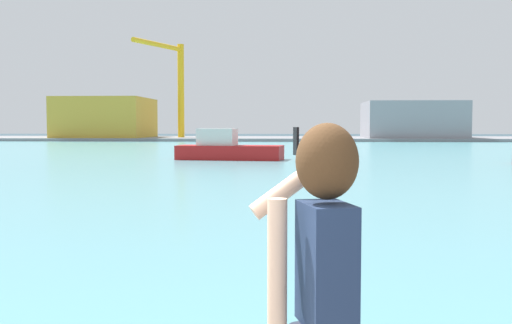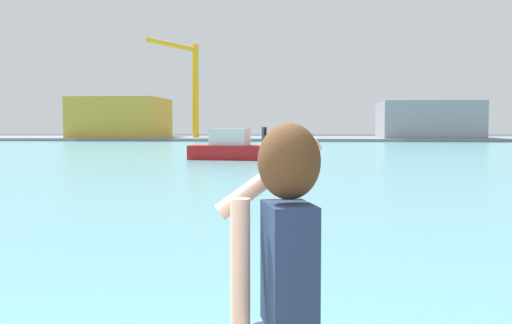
{
  "view_description": "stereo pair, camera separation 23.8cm",
  "coord_description": "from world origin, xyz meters",
  "px_view_note": "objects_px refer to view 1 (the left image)",
  "views": [
    {
      "loc": [
        0.92,
        -1.82,
        2.29
      ],
      "look_at": [
        0.38,
        7.14,
        1.74
      ],
      "focal_mm": 42.14,
      "sensor_mm": 36.0,
      "label": 1
    },
    {
      "loc": [
        1.16,
        -1.81,
        2.29
      ],
      "look_at": [
        0.38,
        7.14,
        1.74
      ],
      "focal_mm": 42.14,
      "sensor_mm": 36.0,
      "label": 2
    }
  ],
  "objects_px": {
    "person_photographer": "(323,273)",
    "port_crane": "(175,78)",
    "warehouse_left": "(106,118)",
    "boat_moored": "(227,149)",
    "warehouse_right": "(412,120)"
  },
  "relations": [
    {
      "from": "boat_moored",
      "to": "port_crane",
      "type": "relative_size",
      "value": 0.5
    },
    {
      "from": "person_photographer",
      "to": "port_crane",
      "type": "distance_m",
      "value": 89.68
    },
    {
      "from": "warehouse_left",
      "to": "port_crane",
      "type": "bearing_deg",
      "value": -10.41
    },
    {
      "from": "person_photographer",
      "to": "port_crane",
      "type": "xyz_separation_m",
      "value": [
        -17.93,
        87.52,
        7.79
      ]
    },
    {
      "from": "person_photographer",
      "to": "warehouse_left",
      "type": "height_order",
      "value": "warehouse_left"
    },
    {
      "from": "boat_moored",
      "to": "warehouse_right",
      "type": "relative_size",
      "value": 0.51
    },
    {
      "from": "warehouse_left",
      "to": "boat_moored",
      "type": "bearing_deg",
      "value": -64.8
    },
    {
      "from": "person_photographer",
      "to": "port_crane",
      "type": "relative_size",
      "value": 0.12
    },
    {
      "from": "warehouse_right",
      "to": "port_crane",
      "type": "height_order",
      "value": "port_crane"
    },
    {
      "from": "boat_moored",
      "to": "port_crane",
      "type": "xyz_separation_m",
      "value": [
        -13.45,
        50.5,
        8.68
      ]
    },
    {
      "from": "port_crane",
      "to": "person_photographer",
      "type": "bearing_deg",
      "value": -78.42
    },
    {
      "from": "warehouse_right",
      "to": "port_crane",
      "type": "distance_m",
      "value": 36.28
    },
    {
      "from": "person_photographer",
      "to": "boat_moored",
      "type": "bearing_deg",
      "value": -7.96
    },
    {
      "from": "boat_moored",
      "to": "port_crane",
      "type": "height_order",
      "value": "port_crane"
    },
    {
      "from": "person_photographer",
      "to": "warehouse_right",
      "type": "relative_size",
      "value": 0.12
    }
  ]
}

